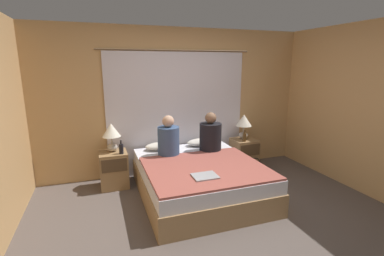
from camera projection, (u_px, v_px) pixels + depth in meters
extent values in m
plane|color=#564C47|center=(221.00, 221.00, 3.43)|extent=(16.00, 16.00, 0.00)
cube|color=tan|center=(177.00, 102.00, 4.88)|extent=(4.80, 0.06, 2.50)
cube|color=tan|center=(376.00, 111.00, 3.90)|extent=(0.06, 3.83, 2.50)
cube|color=silver|center=(178.00, 114.00, 4.87)|extent=(2.43, 0.02, 2.10)
cylinder|color=brown|center=(177.00, 50.00, 4.63)|extent=(2.63, 0.02, 0.02)
cube|color=#99754C|center=(199.00, 184.00, 4.11)|extent=(1.65, 1.98, 0.31)
cube|color=silver|center=(199.00, 169.00, 4.05)|extent=(1.61, 1.94, 0.19)
cube|color=#937047|center=(114.00, 169.00, 4.36)|extent=(0.42, 0.41, 0.56)
cube|color=#4C3823|center=(114.00, 165.00, 4.13)|extent=(0.37, 0.02, 0.20)
cube|color=#937047|center=(244.00, 154.00, 5.10)|extent=(0.42, 0.41, 0.56)
cube|color=#4C3823|center=(250.00, 150.00, 4.88)|extent=(0.37, 0.02, 0.20)
ellipsoid|color=#B2A899|center=(112.00, 147.00, 4.33)|extent=(0.16, 0.16, 0.13)
cylinder|color=#B2A893|center=(112.00, 140.00, 4.30)|extent=(0.02, 0.02, 0.11)
cone|color=silver|center=(111.00, 130.00, 4.27)|extent=(0.28, 0.28, 0.21)
ellipsoid|color=#B2A899|center=(243.00, 135.00, 5.07)|extent=(0.16, 0.16, 0.13)
cylinder|color=#B2A893|center=(244.00, 129.00, 5.04)|extent=(0.02, 0.02, 0.11)
cone|color=silver|center=(244.00, 120.00, 5.01)|extent=(0.28, 0.28, 0.21)
ellipsoid|color=silver|center=(162.00, 146.00, 4.63)|extent=(0.55, 0.30, 0.12)
ellipsoid|color=silver|center=(202.00, 142.00, 4.87)|extent=(0.55, 0.30, 0.12)
cube|color=#994C42|center=(206.00, 168.00, 3.78)|extent=(1.59, 1.38, 0.03)
cylinder|color=#38517A|center=(169.00, 141.00, 4.29)|extent=(0.33, 0.33, 0.46)
sphere|color=tan|center=(168.00, 121.00, 4.22)|extent=(0.18, 0.18, 0.18)
cylinder|color=black|center=(210.00, 137.00, 4.51)|extent=(0.36, 0.36, 0.46)
sphere|color=#846047|center=(211.00, 118.00, 4.44)|extent=(0.18, 0.18, 0.18)
cylinder|color=black|center=(121.00, 149.00, 4.21)|extent=(0.07, 0.07, 0.15)
cylinder|color=black|center=(121.00, 142.00, 4.18)|extent=(0.02, 0.02, 0.06)
cylinder|color=#513819|center=(244.00, 137.00, 4.89)|extent=(0.06, 0.06, 0.14)
cylinder|color=#513819|center=(245.00, 132.00, 4.86)|extent=(0.02, 0.02, 0.06)
cube|color=#9EA0A5|center=(205.00, 176.00, 3.44)|extent=(0.31, 0.25, 0.02)
cube|color=black|center=(254.00, 171.00, 4.78)|extent=(0.30, 0.16, 0.19)
torus|color=black|center=(255.00, 164.00, 4.75)|extent=(0.23, 0.02, 0.23)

